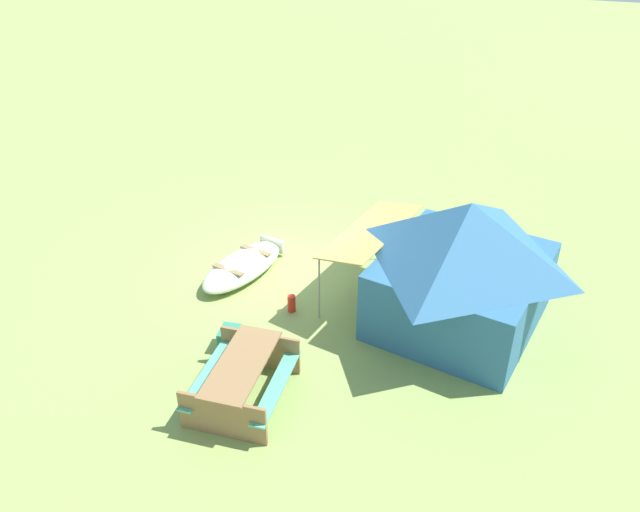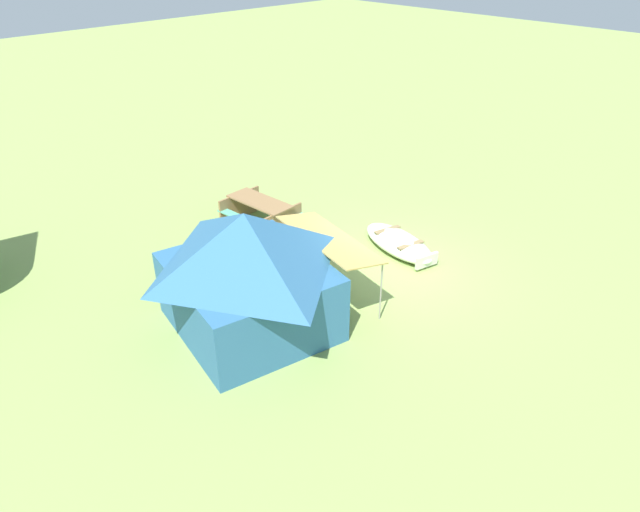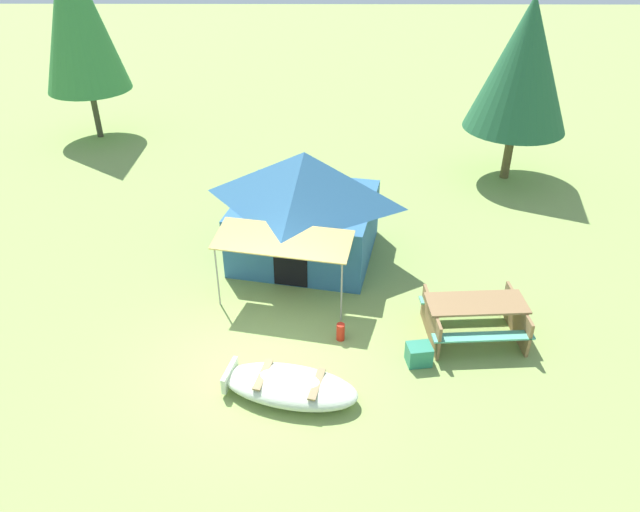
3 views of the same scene
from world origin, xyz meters
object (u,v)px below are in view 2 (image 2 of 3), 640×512
at_px(beached_rowboat, 399,243).
at_px(cooler_box, 311,224).
at_px(fuel_can, 332,252).
at_px(canvas_cabin_tent, 248,270).
at_px(picnic_table, 260,210).

bearing_deg(beached_rowboat, cooler_box, 19.96).
height_order(cooler_box, fuel_can, cooler_box).
bearing_deg(beached_rowboat, canvas_cabin_tent, 88.17).
bearing_deg(fuel_can, cooler_box, -24.77).
relative_size(canvas_cabin_tent, picnic_table, 2.29).
relative_size(picnic_table, fuel_can, 5.51).
height_order(beached_rowboat, canvas_cabin_tent, canvas_cabin_tent).
height_order(beached_rowboat, fuel_can, beached_rowboat).
bearing_deg(beached_rowboat, fuel_can, 58.73).
height_order(picnic_table, fuel_can, picnic_table).
distance_m(picnic_table, fuel_can, 2.65).
distance_m(cooler_box, fuel_can, 1.59).
height_order(canvas_cabin_tent, cooler_box, canvas_cabin_tent).
xyz_separation_m(beached_rowboat, cooler_box, (2.38, 0.86, -0.02)).
distance_m(picnic_table, cooler_box, 1.47).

